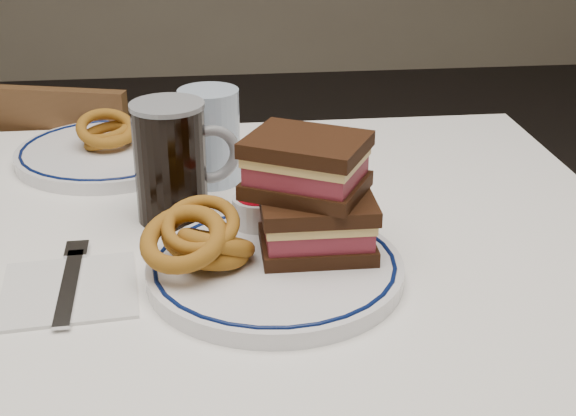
{
  "coord_description": "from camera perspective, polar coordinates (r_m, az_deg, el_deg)",
  "views": [
    {
      "loc": [
        0.09,
        -0.89,
        1.2
      ],
      "look_at": [
        0.18,
        -0.12,
        0.84
      ],
      "focal_mm": 50.0,
      "sensor_mm": 36.0,
      "label": 1
    }
  ],
  "objects": [
    {
      "name": "dining_table",
      "position": [
        1.05,
        -10.47,
        -7.38
      ],
      "size": [
        1.27,
        0.87,
        0.75
      ],
      "color": "white",
      "rests_on": "floor"
    },
    {
      "name": "chair_far",
      "position": [
        1.66,
        -15.46,
        -3.19
      ],
      "size": [
        0.46,
        0.46,
        0.82
      ],
      "color": "#3F2A14",
      "rests_on": "floor"
    },
    {
      "name": "main_plate",
      "position": [
        0.89,
        -0.92,
        -4.33
      ],
      "size": [
        0.29,
        0.29,
        0.02
      ],
      "color": "white",
      "rests_on": "dining_table"
    },
    {
      "name": "reuben_sandwich",
      "position": [
        0.89,
        1.69,
        0.95
      ],
      "size": [
        0.16,
        0.15,
        0.13
      ],
      "color": "black",
      "rests_on": "main_plate"
    },
    {
      "name": "onion_rings_main",
      "position": [
        0.88,
        -6.19,
        -2.25
      ],
      "size": [
        0.14,
        0.12,
        0.09
      ],
      "color": "brown",
      "rests_on": "main_plate"
    },
    {
      "name": "ketchup_ramekin",
      "position": [
        0.97,
        -2.17,
        -0.08
      ],
      "size": [
        0.06,
        0.06,
        0.04
      ],
      "color": "silver",
      "rests_on": "main_plate"
    },
    {
      "name": "beer_mug",
      "position": [
        1.02,
        -8.19,
        3.36
      ],
      "size": [
        0.14,
        0.09,
        0.15
      ],
      "color": "black",
      "rests_on": "dining_table"
    },
    {
      "name": "water_glass",
      "position": [
        1.13,
        -5.58,
        5.1
      ],
      "size": [
        0.08,
        0.08,
        0.13
      ],
      "primitive_type": "cylinder",
      "color": "#A7BCD7",
      "rests_on": "dining_table"
    },
    {
      "name": "far_plate",
      "position": [
        1.25,
        -12.6,
        3.87
      ],
      "size": [
        0.28,
        0.28,
        0.02
      ],
      "color": "white",
      "rests_on": "dining_table"
    },
    {
      "name": "onion_rings_far",
      "position": [
        1.25,
        -12.73,
        5.19
      ],
      "size": [
        0.1,
        0.1,
        0.07
      ],
      "color": "brown",
      "rests_on": "far_plate"
    },
    {
      "name": "napkin_fork",
      "position": [
        0.91,
        -15.26,
        -5.47
      ],
      "size": [
        0.16,
        0.19,
        0.01
      ],
      "color": "silver",
      "rests_on": "dining_table"
    }
  ]
}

